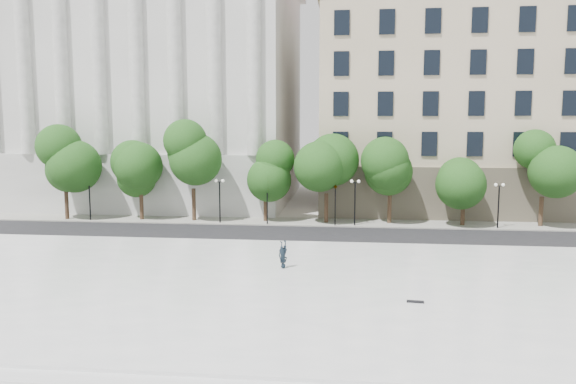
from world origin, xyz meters
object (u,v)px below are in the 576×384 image
Objects in this scene: traffic_light_east at (335,185)px; skateboard at (415,302)px; person_lying at (283,264)px; traffic_light_west at (267,183)px.

traffic_light_east is 22.35m from skateboard.
skateboard is (7.06, -5.67, -0.18)m from person_lying.
traffic_light_west reaches higher than skateboard.
skateboard is at bearing -81.75° from person_lying.
traffic_light_east reaches higher than skateboard.
person_lying is at bearing -78.39° from traffic_light_west.
traffic_light_west is 5.97m from traffic_light_east.
skateboard is (4.39, -21.69, -3.13)m from traffic_light_east.
traffic_light_east reaches higher than person_lying.
traffic_light_west is at bearing 120.99° from skateboard.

